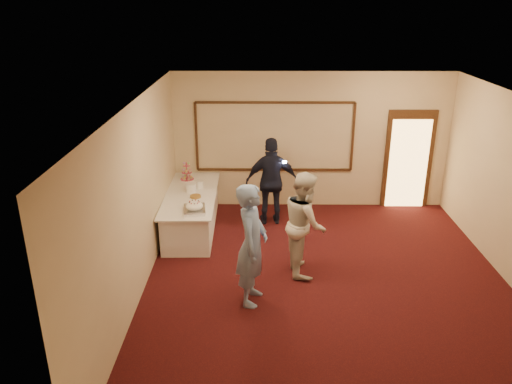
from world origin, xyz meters
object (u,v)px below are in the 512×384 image
at_px(tart, 195,197).
at_px(man, 252,245).
at_px(pavlova_tray, 194,207).
at_px(cupcake_stand, 187,173).
at_px(guest, 272,181).
at_px(plate_stack_a, 191,188).
at_px(woman, 305,223).
at_px(plate_stack_b, 199,184).
at_px(buffet_table, 192,211).

xyz_separation_m(tart, man, (1.14, -2.35, 0.17)).
distance_m(pavlova_tray, cupcake_stand, 1.78).
bearing_deg(man, guest, 2.70).
distance_m(plate_stack_a, tart, 0.37).
bearing_deg(man, woman, -33.34).
relative_size(man, guest, 1.06).
bearing_deg(woman, guest, 9.87).
bearing_deg(tart, plate_stack_b, 88.76).
bearing_deg(tart, cupcake_stand, 106.07).
relative_size(buffet_table, cupcake_stand, 6.19).
distance_m(buffet_table, man, 2.93).
relative_size(cupcake_stand, plate_stack_a, 2.00).
height_order(pavlova_tray, plate_stack_a, pavlova_tray).
distance_m(plate_stack_b, woman, 2.81).
height_order(pavlova_tray, cupcake_stand, cupcake_stand).
bearing_deg(plate_stack_a, tart, -69.06).
bearing_deg(cupcake_stand, buffet_table, -77.51).
relative_size(plate_stack_b, woman, 0.10).
height_order(buffet_table, guest, guest).
bearing_deg(buffet_table, pavlova_tray, -78.22).
bearing_deg(plate_stack_b, cupcake_stand, 121.88).
relative_size(buffet_table, pavlova_tray, 4.69).
bearing_deg(pavlova_tray, tart, 95.59).
relative_size(plate_stack_b, tart, 0.74).
relative_size(plate_stack_b, man, 0.09).
distance_m(cupcake_stand, plate_stack_a, 0.76).
height_order(pavlova_tray, woman, woman).
bearing_deg(pavlova_tray, cupcake_stand, 102.12).
distance_m(tart, guest, 1.61).
bearing_deg(guest, cupcake_stand, -19.95).
distance_m(plate_stack_b, tart, 0.56).
distance_m(man, woman, 1.28).
xyz_separation_m(plate_stack_b, man, (1.13, -2.91, 0.12)).
height_order(buffet_table, woman, woman).
distance_m(buffet_table, tart, 0.48).
xyz_separation_m(pavlova_tray, man, (1.07, -1.68, 0.11)).
bearing_deg(tart, guest, 20.08).
bearing_deg(plate_stack_b, guest, -0.24).
xyz_separation_m(cupcake_stand, woman, (2.32, -2.50, -0.03)).
bearing_deg(woman, cupcake_stand, 38.36).
xyz_separation_m(plate_stack_b, woman, (2.00, -1.98, 0.05)).
relative_size(cupcake_stand, tart, 1.69).
distance_m(buffet_table, plate_stack_a, 0.48).
xyz_separation_m(cupcake_stand, tart, (0.31, -1.07, -0.13)).
bearing_deg(man, plate_stack_b, 31.04).
relative_size(cupcake_stand, woman, 0.24).
bearing_deg(tart, woman, -35.31).
relative_size(plate_stack_a, guest, 0.12).
relative_size(tart, woman, 0.14).
height_order(man, woman, man).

